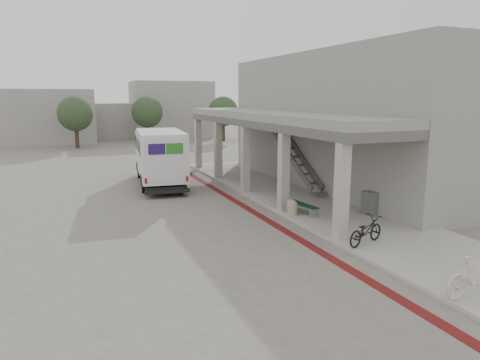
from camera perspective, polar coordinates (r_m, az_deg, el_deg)
name	(u,v)px	position (r m, az deg, el deg)	size (l,w,h in m)	color
ground	(241,221)	(16.74, 0.15, -5.51)	(120.00, 120.00, 0.00)	#656157
bike_lane_stripe	(245,207)	(18.88, 0.62, -3.57)	(0.35, 40.00, 0.01)	maroon
sidewalk	(328,210)	(18.57, 11.64, -3.88)	(4.40, 28.00, 0.12)	#9D998D
transit_building	(327,123)	(23.32, 11.57, 7.47)	(7.60, 17.00, 7.00)	gray
distant_backdrop	(94,115)	(50.84, -18.90, 8.15)	(28.00, 10.00, 6.50)	gray
tree_left	(75,114)	(42.85, -21.12, 8.20)	(3.20, 3.20, 4.80)	#38281C
tree_mid	(147,112)	(45.57, -12.28, 8.82)	(3.20, 3.20, 4.80)	#38281C
tree_right	(223,112)	(46.72, -2.24, 9.11)	(3.20, 3.20, 4.80)	#38281C
fedex_truck	(159,156)	(23.75, -10.69, 3.20)	(2.94, 7.26, 3.01)	black
bench	(303,206)	(17.54, 8.35, -3.51)	(0.57, 1.68, 0.39)	gray
bollard_near	(291,207)	(17.33, 6.86, -3.54)	(0.41, 0.41, 0.62)	gray
bollard_far	(293,207)	(17.24, 7.02, -3.65)	(0.40, 0.40, 0.60)	gray
utility_cabinet	(369,203)	(17.96, 16.84, -2.93)	(0.42, 0.55, 0.92)	slate
bicycle_black	(366,231)	(14.32, 16.41, -6.50)	(0.59, 1.70, 0.89)	black
bicycle_cream	(473,275)	(11.70, 28.64, -11.07)	(0.48, 1.72, 1.03)	beige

